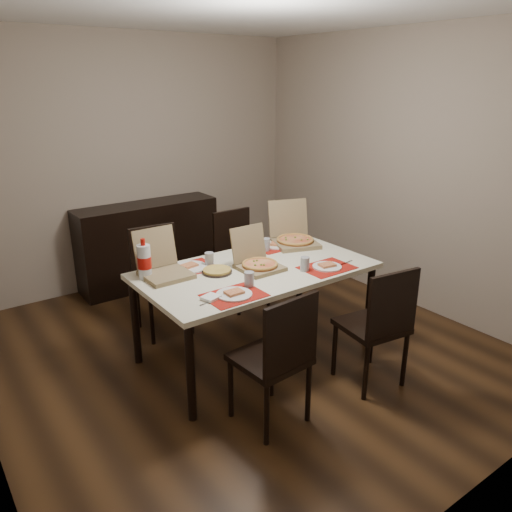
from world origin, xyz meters
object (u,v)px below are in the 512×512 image
Objects in this scene: chair_far_left at (159,275)px; chair_near_left at (277,355)px; chair_near_right at (379,322)px; pizza_box_center at (258,262)px; sideboard at (149,244)px; chair_far_right at (239,254)px; dip_bowl at (247,258)px; soda_bottle at (144,262)px; dining_table at (256,276)px.

chair_near_left is at bearing -89.92° from chair_far_left.
chair_near_right is 1.01m from pizza_box_center.
chair_near_right is at bearing -79.92° from sideboard.
sideboard is 1.10m from chair_far_right.
sideboard is 1.95m from pizza_box_center.
chair_near_left is 1.13m from dip_bowl.
chair_near_left is 0.94m from pizza_box_center.
chair_near_left is 1.00× the size of chair_far_left.
chair_near_left is 2.71× the size of pizza_box_center.
chair_near_left and chair_far_right have the same top height.
chair_far_left is 3.07× the size of soda_bottle.
soda_bottle reaches higher than chair_near_left.
chair_near_right is at bearing -63.41° from dining_table.
dip_bowl is (-0.41, -0.73, 0.25)m from chair_far_right.
pizza_box_center reaches higher than dining_table.
dip_bowl is at bearing -8.36° from soda_bottle.
pizza_box_center is (-0.46, -0.94, 0.29)m from chair_far_right.
dip_bowl is 0.85m from soda_bottle.
pizza_box_center is 0.21m from dip_bowl.
chair_near_left is 1.23m from soda_bottle.
dining_table is at bearing 116.59° from chair_near_right.
chair_near_right is at bearing -63.88° from chair_far_left.
pizza_box_center reaches higher than chair_near_left.
soda_bottle is at bearing -153.73° from chair_far_right.
dining_table is at bearing -116.46° from chair_far_right.
chair_near_right is 1.00× the size of chair_far_left.
chair_far_left is 8.37× the size of dip_bowl.
chair_far_left is (-0.00, 1.67, 0.00)m from chair_near_left.
chair_far_left and chair_far_right have the same top height.
chair_near_left is (-0.36, -2.70, 0.06)m from sideboard.
soda_bottle is (-0.36, 1.12, 0.37)m from chair_near_left.
dining_table is 1.94× the size of chair_near_right.
dip_bowl is (0.11, -1.71, 0.31)m from sideboard.
chair_near_left is 0.86m from chair_near_right.
chair_near_left and chair_near_right have the same top height.
soda_bottle reaches higher than chair_far_left.
dining_table is at bearing -64.36° from chair_far_left.
sideboard is 1.61× the size of chair_near_right.
chair_near_left is 3.07× the size of soda_bottle.
chair_far_right is (0.88, 1.73, 0.00)m from chair_near_left.
soda_bottle is (-0.36, -0.56, 0.37)m from chair_far_left.
sideboard is 0.83× the size of dining_table.
sideboard is at bearing 82.38° from chair_near_left.
dining_table is 0.99m from chair_near_right.
chair_far_right is 2.71× the size of pizza_box_center.
chair_near_right is 8.37× the size of dip_bowl.
pizza_box_center is at bearing -103.36° from dip_bowl.
soda_bottle is (-1.22, 1.19, 0.37)m from chair_near_right.
dining_table is 5.94× the size of soda_bottle.
chair_far_left is 0.88m from chair_far_right.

